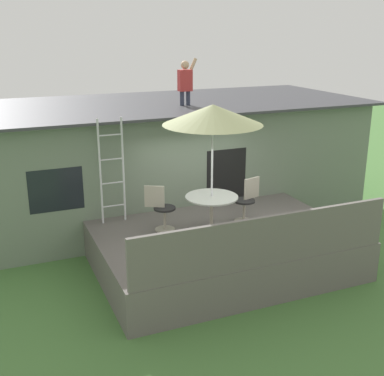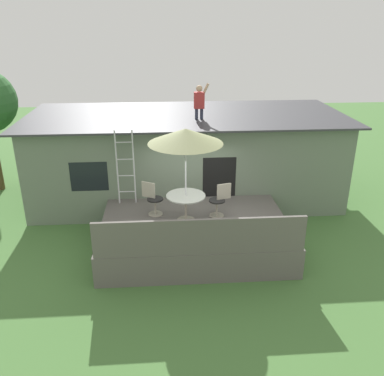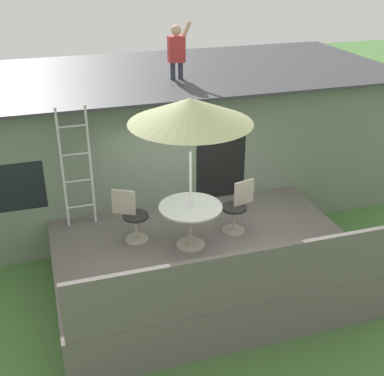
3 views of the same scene
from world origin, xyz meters
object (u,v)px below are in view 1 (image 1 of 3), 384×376
at_px(patio_table, 212,204).
at_px(step_ladder, 112,171).
at_px(patio_umbrella, 213,115).
at_px(patio_chair_right, 247,200).
at_px(person_figure, 185,80).
at_px(patio_chair_left, 161,208).

xyz_separation_m(patio_table, step_ladder, (-1.65, 1.29, 0.51)).
xyz_separation_m(patio_umbrella, patio_chair_right, (0.93, 0.25, -1.89)).
height_order(step_ladder, patio_chair_right, step_ladder).
bearing_deg(patio_chair_right, patio_umbrella, 0.00).
distance_m(step_ladder, person_figure, 3.18).
relative_size(patio_table, person_figure, 0.94).
relative_size(person_figure, patio_chair_left, 1.21).
bearing_deg(patio_chair_right, person_figure, -97.85).
relative_size(patio_umbrella, step_ladder, 1.15).
xyz_separation_m(patio_table, patio_umbrella, (0.00, 0.00, 1.76)).
relative_size(person_figure, patio_chair_right, 1.21).
bearing_deg(step_ladder, patio_table, -38.05).
height_order(patio_umbrella, patio_chair_left, patio_umbrella).
relative_size(patio_table, patio_chair_right, 1.13).
bearing_deg(person_figure, step_ladder, -145.60).
xyz_separation_m(patio_table, patio_chair_left, (-0.89, 0.49, -0.13)).
distance_m(patio_table, patio_umbrella, 1.76).
bearing_deg(step_ladder, patio_chair_right, -21.93).
xyz_separation_m(patio_umbrella, person_figure, (0.60, 2.84, 0.37)).
xyz_separation_m(patio_table, person_figure, (0.60, 2.84, 2.13)).
xyz_separation_m(patio_umbrella, step_ladder, (-1.65, 1.29, -1.25)).
distance_m(patio_table, person_figure, 3.60).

